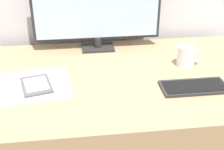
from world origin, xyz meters
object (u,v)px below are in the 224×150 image
object	(u,v)px
coffee_mug	(187,56)
ereader	(36,85)
monitor	(97,0)
laptop	(30,86)
keyboard	(194,87)

from	to	relation	value
coffee_mug	ereader	bearing A→B (deg)	-168.48
monitor	ereader	xyz separation A→B (m)	(-0.28, -0.38, -0.23)
laptop	coffee_mug	size ratio (longest dim) A/B	3.06
laptop	ereader	bearing A→B (deg)	-28.32
monitor	keyboard	size ratio (longest dim) A/B	2.37
coffee_mug	laptop	bearing A→B (deg)	-170.17
laptop	coffee_mug	xyz separation A→B (m)	(0.68, 0.12, 0.04)
laptop	coffee_mug	distance (m)	0.70
monitor	keyboard	distance (m)	0.62
ereader	laptop	bearing A→B (deg)	151.68
keyboard	laptop	size ratio (longest dim) A/B	0.77
coffee_mug	keyboard	bearing A→B (deg)	-99.54
monitor	keyboard	xyz separation A→B (m)	(0.35, -0.45, -0.24)
keyboard	ereader	size ratio (longest dim) A/B	1.51
laptop	monitor	bearing A→B (deg)	50.39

